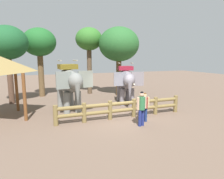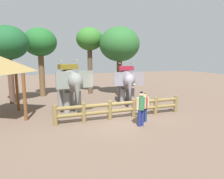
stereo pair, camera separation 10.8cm
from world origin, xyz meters
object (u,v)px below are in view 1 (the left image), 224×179
object	(u,v)px
tree_far_left	(89,41)
tree_far_right	(7,44)
tourist_man_in_blue	(145,105)
log_fence	(122,108)
tourist_woman_in_black	(142,106)
tree_back_center	(119,45)
tree_deep_back	(39,44)
elephant_near_left	(69,82)
elephant_center	(126,81)

from	to	relation	value
tree_far_left	tree_far_right	bearing A→B (deg)	-163.89
tourist_man_in_blue	tree_far_left	distance (m)	10.00
log_fence	tourist_woman_in_black	distance (m)	1.64
tourist_man_in_blue	log_fence	bearing A→B (deg)	129.14
tree_far_left	tree_back_center	world-z (taller)	tree_far_left
tree_deep_back	elephant_near_left	bearing A→B (deg)	-75.01
log_fence	elephant_center	world-z (taller)	elephant_center
tourist_man_in_blue	tree_back_center	distance (m)	8.37
log_fence	tourist_man_in_blue	xyz separation A→B (m)	(0.84, -1.03, 0.31)
tourist_woman_in_black	tree_back_center	world-z (taller)	tree_back_center
log_fence	tourist_woman_in_black	size ratio (longest dim) A/B	4.28
elephant_near_left	tree_deep_back	distance (m)	6.35
tree_back_center	tree_deep_back	xyz separation A→B (m)	(-6.47, 1.97, 0.08)
tree_far_left	tree_deep_back	xyz separation A→B (m)	(-4.26, 0.20, -0.31)
tourist_man_in_blue	tree_back_center	world-z (taller)	tree_back_center
elephant_near_left	elephant_center	bearing A→B (deg)	4.64
elephant_near_left	tourist_man_in_blue	world-z (taller)	elephant_near_left
log_fence	tree_deep_back	bearing A→B (deg)	115.45
tourist_woman_in_black	tree_far_right	bearing A→B (deg)	130.00
tourist_man_in_blue	tree_deep_back	distance (m)	11.14
elephant_center	tourist_woman_in_black	world-z (taller)	elephant_center
log_fence	tree_deep_back	size ratio (longest dim) A/B	1.29
elephant_near_left	tourist_man_in_blue	xyz separation A→B (m)	(3.32, -3.82, -0.91)
tourist_woman_in_black	tree_far_right	size ratio (longest dim) A/B	0.31
elephant_near_left	tourist_man_in_blue	size ratio (longest dim) A/B	2.41
tourist_man_in_blue	tree_far_left	xyz separation A→B (m)	(-0.55, 9.17, 3.93)
elephant_near_left	tree_back_center	size ratio (longest dim) A/B	0.64
tourist_woman_in_black	tree_deep_back	world-z (taller)	tree_deep_back
log_fence	tree_deep_back	distance (m)	10.04
elephant_center	log_fence	bearing A→B (deg)	-118.15
elephant_near_left	tree_far_right	distance (m)	5.68
log_fence	tree_back_center	world-z (taller)	tree_back_center
tourist_man_in_blue	tree_back_center	size ratio (longest dim) A/B	0.26
elephant_near_left	tourist_woman_in_black	xyz separation A→B (m)	(2.84, -4.33, -0.81)
log_fence	tourist_woman_in_black	bearing A→B (deg)	-76.74
tree_far_left	elephant_near_left	bearing A→B (deg)	-117.42
elephant_center	tourist_man_in_blue	world-z (taller)	elephant_center
tourist_woman_in_black	tree_deep_back	distance (m)	11.34
log_fence	tree_far_left	distance (m)	9.18
log_fence	elephant_center	xyz separation A→B (m)	(1.67, 3.13, 1.09)
tourist_man_in_blue	tree_deep_back	bearing A→B (deg)	117.17
tree_deep_back	elephant_center	bearing A→B (deg)	-42.73
tree_far_left	tourist_woman_in_black	bearing A→B (deg)	-89.59
elephant_near_left	elephant_center	world-z (taller)	elephant_near_left
log_fence	tourist_man_in_blue	distance (m)	1.37
elephant_near_left	tree_far_right	xyz separation A→B (m)	(-3.71, 3.48, 2.54)
log_fence	elephant_center	bearing A→B (deg)	61.85
elephant_center	tourist_man_in_blue	xyz separation A→B (m)	(-0.83, -4.16, -0.78)
elephant_center	tree_back_center	bearing A→B (deg)	75.71
tree_far_left	tree_back_center	xyz separation A→B (m)	(2.21, -1.77, -0.39)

